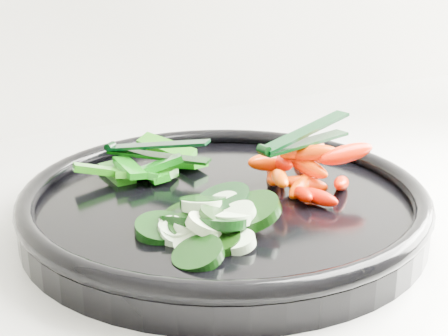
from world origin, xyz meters
TOP-DOWN VIEW (x-y plane):
  - veggie_tray at (0.14, 1.62)m, footprint 0.44×0.44m
  - cucumber_pile at (0.09, 1.57)m, footprint 0.12×0.13m
  - carrot_pile at (0.22, 1.61)m, footprint 0.12×0.15m
  - pepper_pile at (0.11, 1.72)m, footprint 0.14×0.11m
  - tong_carrot at (0.22, 1.61)m, footprint 0.11×0.03m
  - tong_pepper at (0.12, 1.72)m, footprint 0.08×0.10m

SIDE VIEW (x-z plane):
  - veggie_tray at x=0.14m, z-range 0.93..0.97m
  - pepper_pile at x=0.11m, z-range 0.95..0.98m
  - cucumber_pile at x=0.09m, z-range 0.94..0.98m
  - carrot_pile at x=0.22m, z-range 0.95..1.00m
  - tong_pepper at x=0.12m, z-range 0.97..0.99m
  - tong_carrot at x=0.22m, z-range 0.99..1.02m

